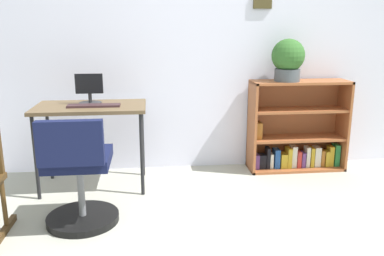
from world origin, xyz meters
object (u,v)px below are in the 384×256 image
at_px(bookshelf_low, 295,131).
at_px(desk, 91,113).
at_px(monitor, 90,90).
at_px(office_chair, 79,178).
at_px(potted_plant_on_shelf, 288,59).
at_px(keyboard, 94,106).

bearing_deg(bookshelf_low, desk, -171.62).
xyz_separation_m(desk, bookshelf_low, (1.94, 0.29, -0.29)).
bearing_deg(monitor, office_chair, -89.65).
bearing_deg(potted_plant_on_shelf, office_chair, -151.88).
xyz_separation_m(monitor, office_chair, (0.00, -0.80, -0.50)).
bearing_deg(monitor, bookshelf_low, 6.41).
relative_size(bookshelf_low, potted_plant_on_shelf, 2.39).
relative_size(keyboard, potted_plant_on_shelf, 1.10).
distance_m(desk, office_chair, 0.80).
relative_size(monitor, bookshelf_low, 0.28).
height_order(monitor, bookshelf_low, monitor).
height_order(desk, keyboard, keyboard).
bearing_deg(keyboard, monitor, 109.50).
relative_size(desk, bookshelf_low, 0.99).
bearing_deg(bookshelf_low, potted_plant_on_shelf, -158.54).
distance_m(office_chair, bookshelf_low, 2.19).
bearing_deg(office_chair, bookshelf_low, 27.66).
distance_m(monitor, keyboard, 0.18).
bearing_deg(keyboard, potted_plant_on_shelf, 9.52).
distance_m(desk, keyboard, 0.11).
xyz_separation_m(desk, office_chair, (-0.00, -0.73, -0.31)).
relative_size(monitor, keyboard, 0.60).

